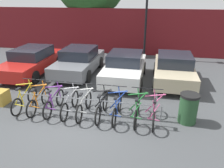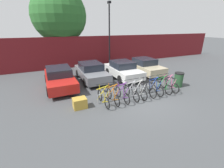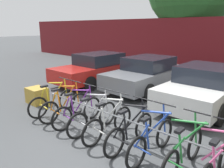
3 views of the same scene
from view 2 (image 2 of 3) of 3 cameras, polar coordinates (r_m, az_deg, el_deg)
ground_plane at (r=8.98m, az=11.37°, el=-6.18°), size 120.00×120.00×0.00m
hoarding_wall at (r=16.79m, az=-7.72°, el=12.30°), size 36.00×0.16×3.14m
bike_rack at (r=9.35m, az=10.00°, el=-1.56°), size 5.31×0.04×0.57m
bicycle_yellow at (r=8.25m, az=-3.35°, el=-5.39°), size 0.68×1.71×1.05m
bicycle_orange at (r=8.45m, az=0.30°, el=-4.68°), size 0.68×1.71×1.05m
bicycle_purple at (r=8.70m, az=3.91°, el=-3.95°), size 0.68×1.71×1.05m
bicycle_silver at (r=8.98m, az=7.36°, el=-3.24°), size 0.68×1.71×1.05m
bicycle_white at (r=9.26m, az=10.17°, el=-2.65°), size 0.68×1.71×1.05m
bicycle_black at (r=9.62m, az=13.34°, el=-1.98°), size 0.68×1.71×1.05m
bicycle_blue at (r=9.95m, az=15.85°, el=-1.45°), size 0.68×1.71×1.05m
bicycle_green at (r=10.39m, az=18.75°, el=-0.82°), size 0.68×1.71×1.05m
bicycle_pink at (r=10.77m, az=20.95°, el=-0.35°), size 0.68×1.71×1.05m
car_red at (r=11.18m, az=-19.38°, el=2.34°), size 1.91×4.52×1.40m
car_grey at (r=12.09m, az=-7.89°, el=4.69°), size 1.91×4.22×1.40m
car_white at (r=12.57m, az=4.14°, el=5.46°), size 1.91×4.03×1.40m
car_beige at (r=13.99m, az=12.31°, el=6.62°), size 1.91×3.95×1.40m
lamp_post at (r=16.26m, az=-1.02°, el=19.16°), size 0.24×0.44×6.35m
trash_bin at (r=11.67m, az=24.01°, el=1.56°), size 0.63×0.63×1.03m
cargo_crate at (r=8.12m, az=-12.16°, el=-7.12°), size 0.70×0.56×0.55m
tree_behind_hoarding at (r=17.84m, az=-19.48°, el=23.36°), size 5.55×5.55×7.93m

